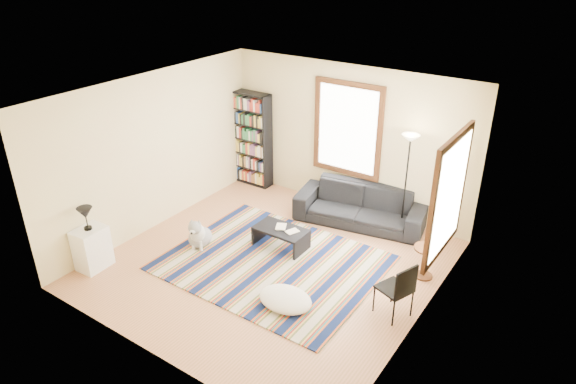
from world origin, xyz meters
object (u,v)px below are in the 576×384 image
Objects in this scene: sofa at (361,206)px; dog at (200,231)px; floor_lamp at (405,185)px; white_cabinet at (92,248)px; floor_cushion at (285,299)px; bookshelf at (251,139)px; folding_chair at (394,289)px; side_table at (425,262)px; coffee_table at (281,238)px.

dog is (-1.89, -2.30, -0.06)m from sofa.
white_cabinet is (-3.65, -3.82, -0.58)m from floor_lamp.
floor_cushion is at bearing -36.05° from dog.
folding_chair is (4.32, -2.37, -0.57)m from bookshelf.
side_table is at bearing 51.99° from floor_cushion.
dog is (-1.16, -0.76, 0.11)m from coffee_table.
folding_chair is at bearing -92.60° from side_table.
side_table is (1.63, -1.00, -0.08)m from sofa.
side_table is (4.37, -1.27, -0.73)m from bookshelf.
floor_lamp is (1.50, 1.64, 0.75)m from coffee_table.
sofa is at bearing 94.61° from floor_cushion.
coffee_table is 1.57m from floor_cushion.
floor_cushion is at bearing -52.75° from coffee_table.
coffee_table is at bearing -41.89° from bookshelf.
coffee_table is at bearing -132.45° from floor_lamp.
floor_lamp is at bearing -3.22° from sofa.
floor_lamp is at bearing 43.31° from white_cabinet.
side_table is 0.94× the size of dog.
coffee_table is 1.29× the size of white_cabinet.
floor_lamp is at bearing 79.26° from floor_cushion.
side_table is (0.85, -1.10, -0.66)m from floor_lamp.
dog is at bearing -71.58° from bookshelf.
bookshelf is 3.46× the size of dog.
coffee_table is at bearing -167.00° from side_table.
white_cabinet reaches higher than side_table.
white_cabinet reaches higher than coffee_table.
floor_cushion is 0.95× the size of folding_chair.
sofa is at bearing 148.52° from side_table.
side_table is at bearing -42.07° from sofa.
dog is at bearing -147.01° from coffee_table.
coffee_table is 1.39m from dog.
floor_lamp reaches higher than side_table.
white_cabinet is at bearing -147.39° from dog.
coffee_table reaches higher than floor_cushion.
floor_cushion is (0.95, -1.25, -0.08)m from coffee_table.
sofa reaches higher than dog.
bookshelf is 1.08× the size of floor_lamp.
white_cabinet is (-4.50, -2.73, 0.08)m from side_table.
side_table reaches higher than coffee_table.
dog is (-3.47, -0.20, -0.14)m from folding_chair.
sofa reaches higher than coffee_table.
side_table is (1.40, 1.79, 0.17)m from floor_cushion.
sofa is 2.81m from floor_cushion.
folding_chair is at bearing -69.92° from floor_lamp.
bookshelf reaches higher than coffee_table.
sofa is 3.39× the size of white_cabinet.
dog reaches higher than floor_cushion.
floor_cushion is 2.28m from side_table.
coffee_table is 2.35m from floor_lamp.
dog reaches higher than side_table.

